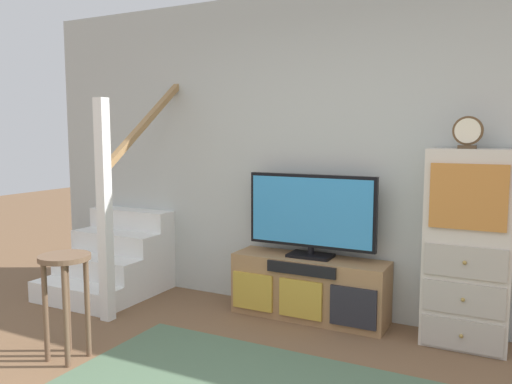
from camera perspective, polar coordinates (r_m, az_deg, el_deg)
name	(u,v)px	position (r m, az deg, el deg)	size (l,w,h in m)	color
back_wall	(357,154)	(4.31, 11.08, 4.11)	(6.40, 0.12, 2.70)	#B2B7B2
media_console	(309,288)	(4.34, 5.88, -10.50)	(1.28, 0.38, 0.51)	#997047
television	(311,213)	(4.22, 6.10, -2.36)	(1.08, 0.22, 0.68)	black
side_cabinet	(468,249)	(3.98, 22.35, -5.83)	(0.58, 0.38, 1.42)	beige
desk_clock	(468,132)	(3.88, 22.36, 6.11)	(0.20, 0.08, 0.22)	#4C3823
staircase	(128,250)	(5.31, -14.01, -6.20)	(1.00, 1.36, 2.20)	white
bar_stool_near	(66,282)	(3.72, -20.30, -9.31)	(0.34, 0.34, 0.72)	brown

